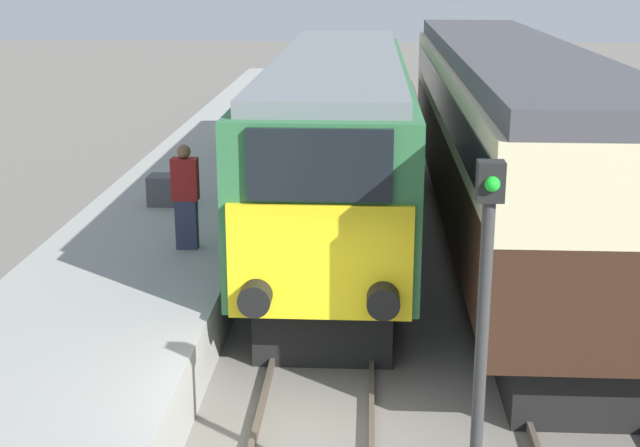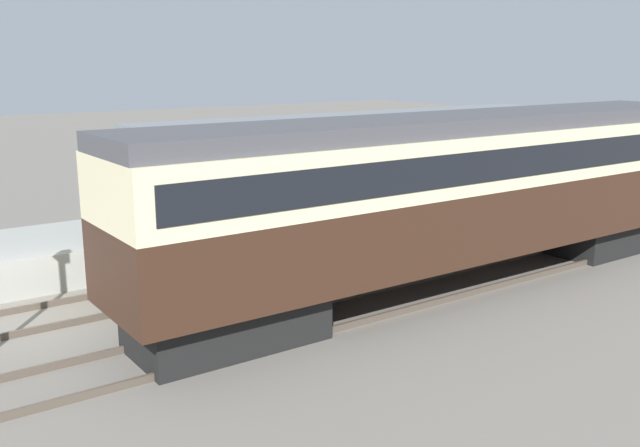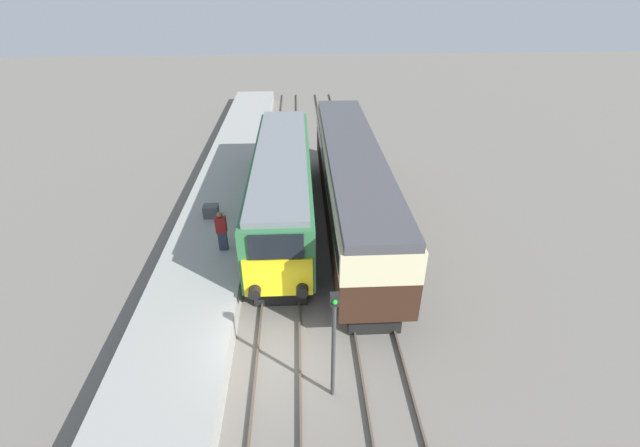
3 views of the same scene
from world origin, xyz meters
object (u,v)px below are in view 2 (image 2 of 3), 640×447
Objects in this scene: locomotive at (369,178)px; person_on_platform at (208,191)px; luggage_crate at (278,196)px; passenger_carriage at (457,185)px.

locomotive reaches higher than person_on_platform.
locomotive is 4.39m from person_on_platform.
locomotive is 20.24× the size of luggage_crate.
person_on_platform is 2.59× the size of luggage_crate.
passenger_carriage reaches higher than locomotive.
person_on_platform is at bearing -70.73° from luggage_crate.
person_on_platform is at bearing -149.30° from passenger_carriage.
luggage_crate is (-6.86, -0.61, -1.25)m from passenger_carriage.
passenger_carriage reaches higher than person_on_platform.
luggage_crate is (-1.00, 2.87, -0.61)m from person_on_platform.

